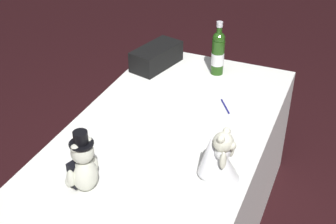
{
  "coord_description": "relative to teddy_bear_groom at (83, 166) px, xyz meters",
  "views": [
    {
      "loc": [
        1.74,
        0.73,
        2.01
      ],
      "look_at": [
        0.0,
        0.0,
        0.81
      ],
      "focal_mm": 49.93,
      "sensor_mm": 36.0,
      "label": 1
    }
  ],
  "objects": [
    {
      "name": "reception_table",
      "position": [
        -0.52,
        0.15,
        -0.46
      ],
      "size": [
        1.7,
        0.95,
        0.71
      ],
      "primitive_type": "cube",
      "color": "white",
      "rests_on": "ground_plane"
    },
    {
      "name": "teddy_bear_groom",
      "position": [
        0.0,
        0.0,
        0.0
      ],
      "size": [
        0.15,
        0.14,
        0.28
      ],
      "color": "silver",
      "rests_on": "reception_table"
    },
    {
      "name": "teddy_bear_bride",
      "position": [
        -0.28,
        0.48,
        -0.01
      ],
      "size": [
        0.16,
        0.2,
        0.24
      ],
      "color": "white",
      "rests_on": "reception_table"
    },
    {
      "name": "champagne_bottle",
      "position": [
        -1.18,
        0.19,
        0.02
      ],
      "size": [
        0.08,
        0.08,
        0.32
      ],
      "color": "#1F4612",
      "rests_on": "reception_table"
    },
    {
      "name": "signing_pen",
      "position": [
        -0.83,
        0.35,
        -0.11
      ],
      "size": [
        0.13,
        0.09,
        0.01
      ],
      "color": "navy",
      "rests_on": "reception_table"
    },
    {
      "name": "gift_case_black",
      "position": [
        -1.13,
        -0.18,
        -0.05
      ],
      "size": [
        0.36,
        0.24,
        0.13
      ],
      "color": "black",
      "rests_on": "reception_table"
    }
  ]
}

